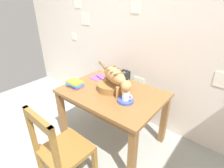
{
  "coord_description": "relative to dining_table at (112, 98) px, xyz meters",
  "views": [
    {
      "loc": [
        1.21,
        -0.33,
        1.73
      ],
      "look_at": [
        0.07,
        1.1,
        0.82
      ],
      "focal_mm": 28.02,
      "sensor_mm": 36.0,
      "label": 1
    }
  ],
  "objects": [
    {
      "name": "cat",
      "position": [
        0.05,
        -0.0,
        0.3
      ],
      "size": [
        0.66,
        0.32,
        0.3
      ],
      "rotation": [
        0.0,
        0.0,
        -1.97
      ],
      "color": "tan",
      "rests_on": "dining_table"
    },
    {
      "name": "wall_rear",
      "position": [
        -0.07,
        0.67,
        0.62
      ],
      "size": [
        4.94,
        0.11,
        2.5
      ],
      "color": "silver",
      "rests_on": "ground_plane"
    },
    {
      "name": "wicker_basket",
      "position": [
        -0.05,
        0.02,
        0.14
      ],
      "size": [
        0.32,
        0.32,
        0.08
      ],
      "color": "olive",
      "rests_on": "dining_table"
    },
    {
      "name": "saucer_bowl",
      "position": [
        0.26,
        -0.09,
        0.11
      ],
      "size": [
        0.17,
        0.17,
        0.03
      ],
      "primitive_type": "cylinder",
      "color": "#374DB0",
      "rests_on": "dining_table"
    },
    {
      "name": "magazine",
      "position": [
        -0.36,
        0.2,
        0.09
      ],
      "size": [
        0.29,
        0.21,
        0.01
      ],
      "primitive_type": "cube",
      "rotation": [
        0.0,
        0.0,
        -0.04
      ],
      "color": "purple",
      "rests_on": "dining_table"
    },
    {
      "name": "dining_table",
      "position": [
        0.0,
        0.0,
        0.0
      ],
      "size": [
        1.2,
        0.84,
        0.72
      ],
      "color": "brown",
      "rests_on": "ground_plane"
    },
    {
      "name": "wooden_chair_near",
      "position": [
        0.04,
        -0.8,
        -0.18
      ],
      "size": [
        0.44,
        0.44,
        0.93
      ],
      "rotation": [
        0.0,
        0.0,
        -0.05
      ],
      "color": "olive",
      "rests_on": "ground_plane"
    },
    {
      "name": "book_stack",
      "position": [
        -0.44,
        -0.19,
        0.13
      ],
      "size": [
        0.2,
        0.15,
        0.08
      ],
      "color": "#9752A5",
      "rests_on": "dining_table"
    },
    {
      "name": "toaster",
      "position": [
        -0.02,
        0.23,
        0.18
      ],
      "size": [
        0.12,
        0.2,
        0.18
      ],
      "color": "black",
      "rests_on": "dining_table"
    },
    {
      "name": "coffee_mug",
      "position": [
        0.26,
        -0.09,
        0.17
      ],
      "size": [
        0.12,
        0.08,
        0.09
      ],
      "color": "white",
      "rests_on": "saucer_bowl"
    }
  ]
}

